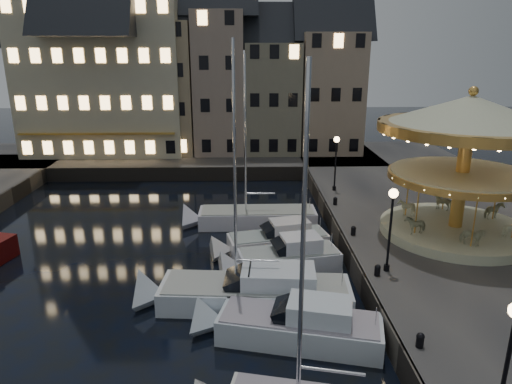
{
  "coord_description": "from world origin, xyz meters",
  "views": [
    {
      "loc": [
        0.32,
        -18.97,
        11.54
      ],
      "look_at": [
        1.0,
        8.0,
        3.2
      ],
      "focal_mm": 32.0,
      "sensor_mm": 36.0,
      "label": 1
    }
  ],
  "objects_px": {
    "bollard_b": "(377,270)",
    "carousel": "(467,140)",
    "streetlamp_c": "(336,156)",
    "motorboat_b": "(289,326)",
    "motorboat_d": "(281,260)",
    "bollard_c": "(353,230)",
    "bollard_a": "(420,339)",
    "streetlamp_b": "(391,218)",
    "motorboat_e": "(271,243)",
    "motorboat_f": "(249,218)",
    "motorboat_c": "(247,292)",
    "streetlamp_a": "(509,352)",
    "bollard_d": "(335,201)"
  },
  "relations": [
    {
      "from": "bollard_b",
      "to": "carousel",
      "type": "xyz_separation_m",
      "value": [
        5.96,
        5.01,
        5.28
      ]
    },
    {
      "from": "streetlamp_c",
      "to": "motorboat_b",
      "type": "height_order",
      "value": "streetlamp_c"
    },
    {
      "from": "bollard_b",
      "to": "motorboat_d",
      "type": "xyz_separation_m",
      "value": [
        -4.32,
        3.19,
        -0.97
      ]
    },
    {
      "from": "motorboat_b",
      "to": "bollard_c",
      "type": "bearing_deg",
      "value": 61.06
    },
    {
      "from": "motorboat_b",
      "to": "motorboat_d",
      "type": "bearing_deg",
      "value": 88.52
    },
    {
      "from": "bollard_c",
      "to": "bollard_a",
      "type": "bearing_deg",
      "value": -90.0
    },
    {
      "from": "bollard_a",
      "to": "bollard_c",
      "type": "distance_m",
      "value": 10.5
    },
    {
      "from": "streetlamp_b",
      "to": "motorboat_e",
      "type": "distance_m",
      "value": 8.1
    },
    {
      "from": "bollard_a",
      "to": "motorboat_f",
      "type": "xyz_separation_m",
      "value": [
        -6.02,
        15.58,
        -1.07
      ]
    },
    {
      "from": "motorboat_b",
      "to": "bollard_b",
      "type": "bearing_deg",
      "value": 34.72
    },
    {
      "from": "carousel",
      "to": "bollard_c",
      "type": "bearing_deg",
      "value": -179.86
    },
    {
      "from": "bollard_a",
      "to": "motorboat_c",
      "type": "bearing_deg",
      "value": 140.37
    },
    {
      "from": "bollard_c",
      "to": "motorboat_d",
      "type": "bearing_deg",
      "value": -157.27
    },
    {
      "from": "streetlamp_c",
      "to": "bollard_c",
      "type": "distance_m",
      "value": 9.34
    },
    {
      "from": "streetlamp_c",
      "to": "bollard_b",
      "type": "relative_size",
      "value": 7.32
    },
    {
      "from": "streetlamp_a",
      "to": "motorboat_c",
      "type": "distance_m",
      "value": 11.89
    },
    {
      "from": "streetlamp_c",
      "to": "motorboat_f",
      "type": "xyz_separation_m",
      "value": [
        -6.62,
        -3.92,
        -3.49
      ]
    },
    {
      "from": "streetlamp_a",
      "to": "bollard_d",
      "type": "xyz_separation_m",
      "value": [
        -0.6,
        20.0,
        -2.41
      ]
    },
    {
      "from": "bollard_d",
      "to": "bollard_a",
      "type": "bearing_deg",
      "value": -90.0
    },
    {
      "from": "bollard_d",
      "to": "motorboat_c",
      "type": "distance_m",
      "value": 12.54
    },
    {
      "from": "motorboat_e",
      "to": "bollard_c",
      "type": "bearing_deg",
      "value": -6.7
    },
    {
      "from": "bollard_a",
      "to": "bollard_c",
      "type": "height_order",
      "value": "same"
    },
    {
      "from": "streetlamp_c",
      "to": "motorboat_b",
      "type": "distance_m",
      "value": 18.16
    },
    {
      "from": "streetlamp_b",
      "to": "bollard_c",
      "type": "xyz_separation_m",
      "value": [
        -0.6,
        4.5,
        -2.41
      ]
    },
    {
      "from": "motorboat_c",
      "to": "motorboat_f",
      "type": "relative_size",
      "value": 1.1
    },
    {
      "from": "streetlamp_c",
      "to": "carousel",
      "type": "relative_size",
      "value": 0.43
    },
    {
      "from": "streetlamp_b",
      "to": "bollard_a",
      "type": "relative_size",
      "value": 7.32
    },
    {
      "from": "streetlamp_c",
      "to": "bollard_b",
      "type": "bearing_deg",
      "value": -92.45
    },
    {
      "from": "motorboat_c",
      "to": "bollard_b",
      "type": "bearing_deg",
      "value": 3.2
    },
    {
      "from": "bollard_d",
      "to": "motorboat_b",
      "type": "height_order",
      "value": "motorboat_b"
    },
    {
      "from": "bollard_a",
      "to": "bollard_b",
      "type": "distance_m",
      "value": 5.5
    },
    {
      "from": "bollard_a",
      "to": "motorboat_d",
      "type": "relative_size",
      "value": 0.09
    },
    {
      "from": "bollard_d",
      "to": "bollard_b",
      "type": "bearing_deg",
      "value": -90.0
    },
    {
      "from": "bollard_a",
      "to": "motorboat_b",
      "type": "distance_m",
      "value": 5.17
    },
    {
      "from": "motorboat_f",
      "to": "bollard_d",
      "type": "bearing_deg",
      "value": 4.02
    },
    {
      "from": "bollard_a",
      "to": "streetlamp_c",
      "type": "bearing_deg",
      "value": 88.24
    },
    {
      "from": "streetlamp_b",
      "to": "motorboat_b",
      "type": "xyz_separation_m",
      "value": [
        -5.08,
        -3.61,
        -3.38
      ]
    },
    {
      "from": "bollard_c",
      "to": "motorboat_b",
      "type": "distance_m",
      "value": 9.31
    },
    {
      "from": "streetlamp_c",
      "to": "bollard_d",
      "type": "height_order",
      "value": "streetlamp_c"
    },
    {
      "from": "bollard_d",
      "to": "motorboat_b",
      "type": "xyz_separation_m",
      "value": [
        -4.48,
        -13.61,
        -0.96
      ]
    },
    {
      "from": "motorboat_c",
      "to": "motorboat_d",
      "type": "height_order",
      "value": "motorboat_c"
    },
    {
      "from": "motorboat_e",
      "to": "motorboat_f",
      "type": "xyz_separation_m",
      "value": [
        -1.27,
        4.52,
        -0.11
      ]
    },
    {
      "from": "motorboat_d",
      "to": "bollard_c",
      "type": "bearing_deg",
      "value": 22.73
    },
    {
      "from": "bollard_b",
      "to": "bollard_c",
      "type": "bearing_deg",
      "value": 90.0
    },
    {
      "from": "bollard_d",
      "to": "motorboat_f",
      "type": "xyz_separation_m",
      "value": [
        -6.02,
        -0.42,
        -1.07
      ]
    },
    {
      "from": "streetlamp_a",
      "to": "streetlamp_b",
      "type": "bearing_deg",
      "value": 90.0
    },
    {
      "from": "streetlamp_c",
      "to": "motorboat_e",
      "type": "bearing_deg",
      "value": -122.33
    },
    {
      "from": "streetlamp_c",
      "to": "bollard_c",
      "type": "xyz_separation_m",
      "value": [
        -0.6,
        -9.0,
        -2.41
      ]
    },
    {
      "from": "bollard_a",
      "to": "motorboat_f",
      "type": "bearing_deg",
      "value": 111.12
    },
    {
      "from": "streetlamp_b",
      "to": "bollard_c",
      "type": "bearing_deg",
      "value": 97.59
    }
  ]
}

